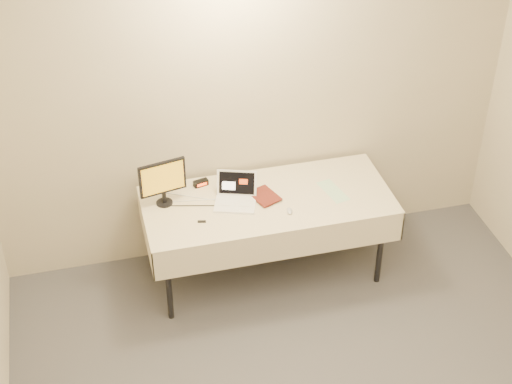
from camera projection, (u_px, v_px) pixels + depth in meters
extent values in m
cube|color=beige|center=(253.00, 98.00, 5.83)|extent=(4.00, 0.10, 2.70)
cylinder|color=black|center=(168.00, 283.00, 5.67)|extent=(0.04, 0.04, 0.69)
cylinder|color=black|center=(381.00, 247.00, 6.00)|extent=(0.04, 0.04, 0.69)
cylinder|color=black|center=(157.00, 233.00, 6.13)|extent=(0.04, 0.04, 0.69)
cylinder|color=black|center=(354.00, 202.00, 6.46)|extent=(0.04, 0.04, 0.69)
cube|color=gray|center=(268.00, 202.00, 5.85)|extent=(1.80, 0.75, 0.04)
cube|color=beige|center=(268.00, 200.00, 5.84)|extent=(1.86, 0.81, 0.01)
cube|color=beige|center=(282.00, 246.00, 5.60)|extent=(1.86, 0.01, 0.25)
cube|color=beige|center=(255.00, 184.00, 6.23)|extent=(1.86, 0.01, 0.25)
cube|color=beige|center=(145.00, 232.00, 5.73)|extent=(0.01, 0.81, 0.25)
cube|color=beige|center=(382.00, 196.00, 6.10)|extent=(0.01, 0.81, 0.25)
cube|color=white|center=(235.00, 204.00, 5.77)|extent=(0.35, 0.29, 0.02)
cube|color=white|center=(237.00, 183.00, 5.82)|extent=(0.31, 0.17, 0.19)
cube|color=black|center=(237.00, 183.00, 5.82)|extent=(0.27, 0.14, 0.16)
cylinder|color=black|center=(165.00, 203.00, 5.79)|extent=(0.15, 0.15, 0.01)
cube|color=black|center=(164.00, 197.00, 5.76)|extent=(0.03, 0.02, 0.09)
cube|color=black|center=(162.00, 178.00, 5.66)|extent=(0.35, 0.09, 0.26)
cube|color=gold|center=(162.00, 178.00, 5.66)|extent=(0.31, 0.07, 0.23)
imported|color=maroon|center=(255.00, 189.00, 5.74)|extent=(0.17, 0.08, 0.23)
cube|color=black|center=(201.00, 183.00, 5.96)|extent=(0.12, 0.07, 0.05)
cube|color=#FF3E0C|center=(202.00, 185.00, 5.95)|extent=(0.08, 0.02, 0.02)
ellipsoid|color=#BEBEC0|center=(290.00, 211.00, 5.70)|extent=(0.05, 0.09, 0.02)
cube|color=#A8D4A8|center=(333.00, 191.00, 5.92)|extent=(0.18, 0.32, 0.00)
cube|color=black|center=(202.00, 222.00, 5.61)|extent=(0.06, 0.03, 0.01)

